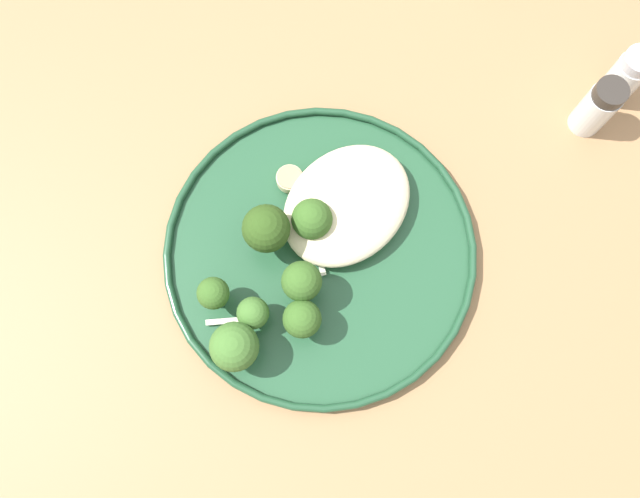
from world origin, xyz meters
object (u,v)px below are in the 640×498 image
(seared_scallop_tiny_bay, at_px, (366,230))
(seared_scallop_on_noodles, at_px, (372,195))
(seared_scallop_left_edge, at_px, (290,179))
(broccoli_floret_beside_noodles, at_px, (266,229))
(broccoli_floret_small_sprig, at_px, (302,282))
(pepper_shaker, at_px, (597,107))
(broccoli_floret_center_pile, at_px, (234,347))
(broccoli_floret_near_rim, at_px, (253,313))
(broccoli_floret_left_leaning, at_px, (312,219))
(seared_scallop_large_seared, at_px, (340,214))
(broccoli_floret_split_head, at_px, (214,294))
(salt_shaker, at_px, (625,77))
(seared_scallop_center_golden, at_px, (319,183))
(seared_scallop_front_small, at_px, (312,233))
(dinner_plate, at_px, (320,252))
(broccoli_floret_tall_stalk, at_px, (302,319))

(seared_scallop_tiny_bay, height_order, seared_scallop_on_noodles, same)
(seared_scallop_left_edge, height_order, broccoli_floret_beside_noodles, broccoli_floret_beside_noodles)
(broccoli_floret_small_sprig, relative_size, pepper_shaker, 0.84)
(broccoli_floret_center_pile, xyz_separation_m, broccoli_floret_near_rim, (-0.03, -0.01, -0.01))
(broccoli_floret_left_leaning, bearing_deg, seared_scallop_large_seared, 155.42)
(seared_scallop_large_seared, xyz_separation_m, broccoli_floret_small_sprig, (0.07, 0.02, 0.02))
(broccoli_floret_split_head, xyz_separation_m, broccoli_floret_small_sprig, (-0.06, 0.05, 0.01))
(seared_scallop_tiny_bay, xyz_separation_m, seared_scallop_left_edge, (0.01, -0.09, -0.00))
(broccoli_floret_split_head, xyz_separation_m, pepper_shaker, (-0.37, 0.13, -0.01))
(seared_scallop_tiny_bay, bearing_deg, broccoli_floret_small_sprig, -4.11)
(salt_shaker, bearing_deg, broccoli_floret_split_head, -17.80)
(seared_scallop_large_seared, height_order, broccoli_floret_split_head, broccoli_floret_split_head)
(broccoli_floret_beside_noodles, bearing_deg, broccoli_floret_near_rim, 34.25)
(broccoli_floret_center_pile, height_order, salt_shaker, same)
(seared_scallop_center_golden, bearing_deg, seared_scallop_on_noodles, 120.06)
(seared_scallop_front_small, bearing_deg, broccoli_floret_split_head, -11.25)
(seared_scallop_tiny_bay, height_order, broccoli_floret_beside_noodles, broccoli_floret_beside_noodles)
(broccoli_floret_split_head, bearing_deg, dinner_plate, 159.59)
(broccoli_floret_left_leaning, xyz_separation_m, salt_shaker, (-0.31, 0.12, -0.01))
(dinner_plate, xyz_separation_m, broccoli_floret_split_head, (0.10, -0.04, 0.03))
(seared_scallop_left_edge, distance_m, pepper_shaker, 0.30)
(broccoli_floret_small_sprig, xyz_separation_m, salt_shaker, (-0.36, 0.09, -0.01))
(seared_scallop_on_noodles, relative_size, broccoli_floret_center_pile, 0.45)
(broccoli_floret_left_leaning, height_order, pepper_shaker, pepper_shaker)
(broccoli_floret_beside_noodles, xyz_separation_m, broccoli_floret_near_rim, (0.06, 0.04, -0.02))
(seared_scallop_left_edge, bearing_deg, broccoli_floret_near_rim, 30.42)
(dinner_plate, distance_m, seared_scallop_center_golden, 0.06)
(seared_scallop_large_seared, bearing_deg, seared_scallop_left_edge, -83.87)
(seared_scallop_large_seared, relative_size, pepper_shaker, 0.46)
(seared_scallop_large_seared, distance_m, salt_shaker, 0.31)
(seared_scallop_front_small, distance_m, salt_shaker, 0.34)
(seared_scallop_tiny_bay, relative_size, broccoli_floret_small_sprig, 0.63)
(seared_scallop_center_golden, distance_m, seared_scallop_tiny_bay, 0.06)
(seared_scallop_tiny_bay, height_order, broccoli_floret_tall_stalk, broccoli_floret_tall_stalk)
(broccoli_floret_left_leaning, distance_m, broccoli_floret_small_sprig, 0.06)
(seared_scallop_on_noodles, xyz_separation_m, broccoli_floret_beside_noodles, (0.10, -0.04, 0.03))
(seared_scallop_front_small, bearing_deg, pepper_shaker, 157.30)
(broccoli_floret_left_leaning, bearing_deg, broccoli_floret_split_head, -8.22)
(broccoli_floret_tall_stalk, xyz_separation_m, broccoli_floret_near_rim, (0.02, -0.04, -0.01))
(broccoli_floret_center_pile, xyz_separation_m, broccoli_floret_beside_noodles, (-0.09, -0.05, 0.01))
(dinner_plate, bearing_deg, pepper_shaker, 160.50)
(seared_scallop_on_noodles, xyz_separation_m, salt_shaker, (-0.25, 0.10, 0.01))
(broccoli_floret_center_pile, height_order, broccoli_floret_beside_noodles, broccoli_floret_beside_noodles)
(seared_scallop_left_edge, distance_m, seared_scallop_on_noodles, 0.08)
(pepper_shaker, bearing_deg, broccoli_floret_left_leaning, -23.96)
(seared_scallop_front_small, xyz_separation_m, seared_scallop_tiny_bay, (-0.04, 0.03, 0.00))
(seared_scallop_on_noodles, height_order, broccoli_floret_center_pile, broccoli_floret_center_pile)
(seared_scallop_tiny_bay, distance_m, seared_scallop_on_noodles, 0.03)
(seared_scallop_large_seared, bearing_deg, seared_scallop_center_golden, -104.55)
(seared_scallop_front_small, distance_m, broccoli_floret_beside_noodles, 0.05)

